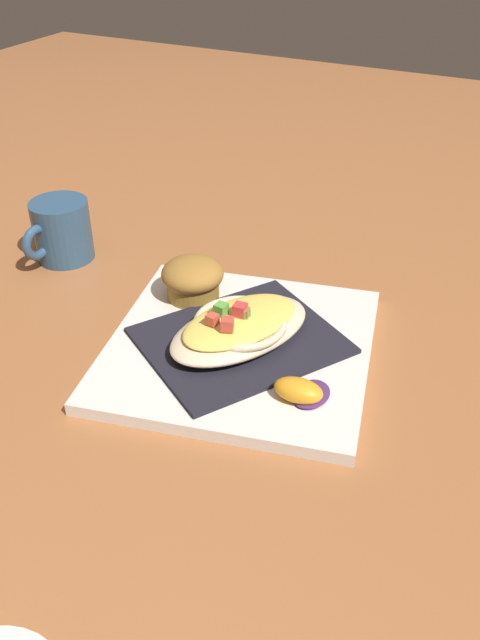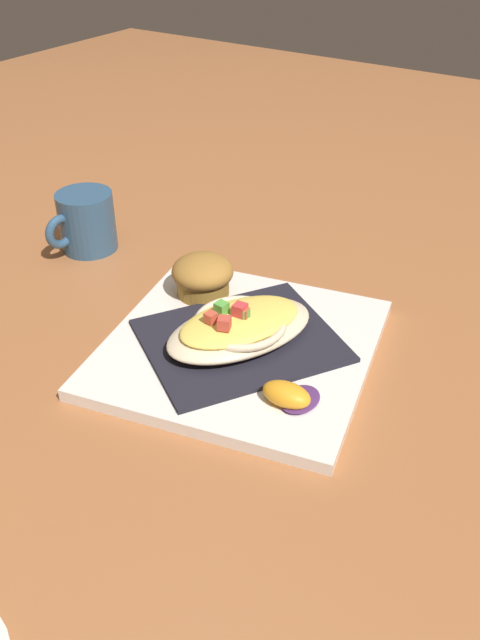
{
  "view_description": "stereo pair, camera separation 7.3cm",
  "coord_description": "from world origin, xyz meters",
  "px_view_note": "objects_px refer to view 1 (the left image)",
  "views": [
    {
      "loc": [
        -0.27,
        0.54,
        0.46
      ],
      "look_at": [
        0.0,
        0.0,
        0.04
      ],
      "focal_mm": 37.42,
      "sensor_mm": 36.0,
      "label": 1
    },
    {
      "loc": [
        -0.33,
        0.5,
        0.46
      ],
      "look_at": [
        0.0,
        0.0,
        0.04
      ],
      "focal_mm": 37.42,
      "sensor_mm": 36.0,
      "label": 2
    }
  ],
  "objects_px": {
    "gratin_dish": "(240,326)",
    "orange_garnish": "(301,391)",
    "square_plate": "(240,347)",
    "muffin": "(193,278)",
    "coffee_mug": "(62,234)"
  },
  "relations": [
    {
      "from": "orange_garnish",
      "to": "gratin_dish",
      "type": "bearing_deg",
      "value": -30.8
    },
    {
      "from": "square_plate",
      "to": "coffee_mug",
      "type": "bearing_deg",
      "value": -15.43
    },
    {
      "from": "muffin",
      "to": "coffee_mug",
      "type": "xyz_separation_m",
      "value": [
        0.22,
        -0.03,
        -0.0
      ]
    },
    {
      "from": "orange_garnish",
      "to": "coffee_mug",
      "type": "relative_size",
      "value": 0.51
    },
    {
      "from": "gratin_dish",
      "to": "muffin",
      "type": "distance_m",
      "value": 0.11
    },
    {
      "from": "muffin",
      "to": "orange_garnish",
      "type": "bearing_deg",
      "value": 148.31
    },
    {
      "from": "coffee_mug",
      "to": "muffin",
      "type": "bearing_deg",
      "value": 173.02
    },
    {
      "from": "gratin_dish",
      "to": "muffin",
      "type": "bearing_deg",
      "value": -32.58
    },
    {
      "from": "gratin_dish",
      "to": "orange_garnish",
      "type": "height_order",
      "value": "gratin_dish"
    },
    {
      "from": "muffin",
      "to": "gratin_dish",
      "type": "bearing_deg",
      "value": 147.42
    },
    {
      "from": "square_plate",
      "to": "orange_garnish",
      "type": "relative_size",
      "value": 5.11
    },
    {
      "from": "orange_garnish",
      "to": "coffee_mug",
      "type": "height_order",
      "value": "coffee_mug"
    },
    {
      "from": "square_plate",
      "to": "muffin",
      "type": "distance_m",
      "value": 0.12
    },
    {
      "from": "muffin",
      "to": "orange_garnish",
      "type": "height_order",
      "value": "muffin"
    },
    {
      "from": "gratin_dish",
      "to": "orange_garnish",
      "type": "distance_m",
      "value": 0.11
    }
  ]
}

